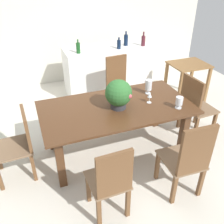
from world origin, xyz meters
The scene contains 18 objects.
ground_plane centered at (0.00, 0.00, 0.00)m, with size 7.04×7.04×0.00m, color silver.
back_wall centered at (0.00, 2.60, 1.30)m, with size 6.40×0.10×2.60m, color beige.
dining_table centered at (0.00, -0.21, 0.63)m, with size 2.03×1.07×0.75m.
chair_head_end centered at (-1.29, -0.21, 0.51)m, with size 0.50×0.49×0.91m.
chair_near_left centered at (-0.45, -1.22, 0.52)m, with size 0.42×0.44×0.96m.
chair_near_right centered at (0.45, -1.24, 0.56)m, with size 0.45×0.50×1.04m.
chair_far_right centered at (0.45, 0.82, 0.56)m, with size 0.46×0.52×1.04m.
chair_foot_end centered at (1.29, -0.22, 0.54)m, with size 0.46×0.50×0.98m.
flower_centerpiece centered at (0.01, -0.25, 0.96)m, with size 0.35×0.35×0.40m.
crystal_vase_left centered at (0.75, -0.53, 0.85)m, with size 0.09×0.09×0.16m.
crystal_vase_center_near centered at (0.57, -0.02, 0.89)m, with size 0.09×0.09×0.22m.
wine_glass centered at (0.46, -0.27, 0.86)m, with size 0.06×0.06×0.15m.
kitchen_counter centered at (0.56, 1.71, 0.48)m, with size 1.73×0.70×0.95m, color white.
wine_bottle_green centered at (1.26, 1.54, 1.06)m, with size 0.08×0.08×0.27m.
wine_bottle_clear centered at (0.73, 1.54, 1.04)m, with size 0.07×0.07×0.22m.
wine_bottle_tall centered at (-0.07, 1.54, 1.05)m, with size 0.08×0.08×0.25m.
wine_bottle_amber centered at (0.94, 1.68, 1.07)m, with size 0.08×0.08×0.28m.
side_table centered at (1.86, 0.79, 0.59)m, with size 0.70×0.58×0.76m.
Camera 1 is at (-1.07, -2.91, 2.44)m, focal length 40.15 mm.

